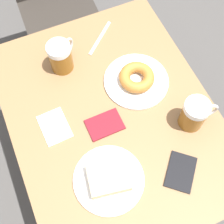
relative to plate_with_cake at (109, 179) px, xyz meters
name	(u,v)px	position (x,y,z in m)	size (l,w,h in m)	color
ground_plane	(112,168)	(0.11, 0.22, -0.73)	(8.00, 8.00, 0.00)	#474442
table	(112,122)	(0.11, 0.22, -0.09)	(0.73, 0.94, 0.71)	olive
plate_with_cake	(109,179)	(0.00, 0.00, 0.00)	(0.23, 0.23, 0.05)	white
plate_with_donut	(136,79)	(0.24, 0.31, 0.00)	(0.25, 0.25, 0.05)	white
beer_mug_left	(195,114)	(0.35, 0.08, 0.04)	(0.13, 0.09, 0.12)	#8C5619
beer_mug_center	(61,56)	(0.01, 0.48, 0.04)	(0.12, 0.10, 0.12)	#8C5619
napkin_folded	(55,127)	(-0.10, 0.25, -0.02)	(0.10, 0.13, 0.00)	white
fork	(100,38)	(0.20, 0.55, -0.02)	(0.15, 0.13, 0.00)	silver
passport_near_edge	(105,125)	(0.06, 0.19, -0.01)	(0.13, 0.09, 0.01)	maroon
passport_far_edge	(181,172)	(0.23, -0.07, -0.01)	(0.15, 0.15, 0.01)	black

